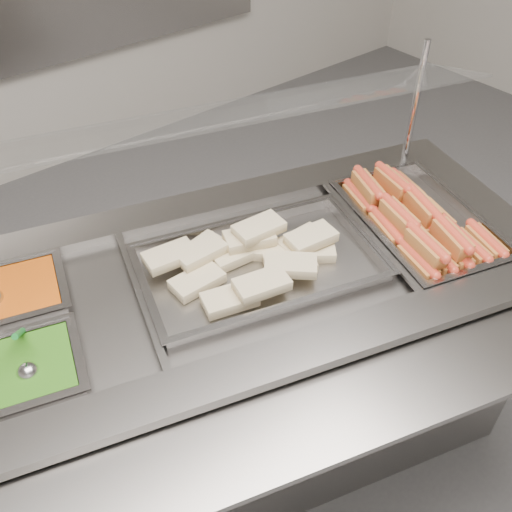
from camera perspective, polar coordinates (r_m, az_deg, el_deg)
ground at (r=2.04m, az=10.16°, el=-22.38°), size 6.00×6.00×0.00m
steam_counter at (r=1.79m, az=-1.35°, el=-10.57°), size 1.83×1.20×0.81m
tray_rail at (r=1.26m, az=6.21°, el=-15.58°), size 1.61×0.77×0.05m
sneeze_guard at (r=1.46m, az=-4.65°, el=13.38°), size 1.49×0.68×0.39m
pan_hotdogs at (r=1.75m, az=15.84°, el=2.80°), size 0.43×0.56×0.09m
pan_wraps at (r=1.53m, az=0.31°, el=-1.15°), size 0.69×0.52×0.06m
pan_beans at (r=1.58m, az=-23.37°, el=-4.27°), size 0.32×0.28×0.09m
pan_peas at (r=1.40m, az=-22.60°, el=-11.39°), size 0.32×0.28×0.09m
hotdogs_in_buns at (r=1.71m, az=15.53°, el=3.53°), size 0.33×0.51×0.11m
tortilla_wraps at (r=1.52m, az=-0.34°, el=-0.01°), size 0.48×0.35×0.08m
serving_spoon at (r=1.36m, az=-21.96°, el=-10.12°), size 0.07×0.15×0.13m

